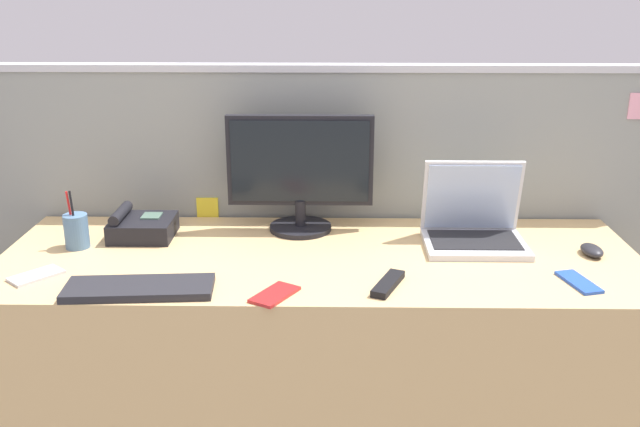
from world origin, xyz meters
TOP-DOWN VIEW (x-y plane):
  - desk at (0.00, 0.00)m, footprint 1.98×0.72m
  - cubicle_divider at (0.00, 0.40)m, footprint 2.42×0.08m
  - desktop_monitor at (-0.07, 0.24)m, footprint 0.49×0.21m
  - laptop at (0.49, 0.12)m, footprint 0.32×0.25m
  - desk_phone at (-0.59, 0.16)m, footprint 0.20×0.19m
  - keyboard_main at (-0.49, -0.28)m, footprint 0.41×0.17m
  - computer_mouse_right_hand at (0.84, 0.02)m, footprint 0.07×0.11m
  - pen_cup at (-0.77, 0.06)m, footprint 0.08×0.08m
  - cell_phone_silver_slab at (-0.81, -0.18)m, footprint 0.15×0.16m
  - cell_phone_blue_case at (0.73, -0.20)m, footprint 0.10×0.17m
  - cell_phone_red_case at (-0.12, -0.30)m, footprint 0.14×0.16m
  - tv_remote at (0.19, -0.23)m, footprint 0.11×0.17m

SIDE VIEW (x-z plane):
  - desk at x=0.00m, z-range 0.00..0.75m
  - cubicle_divider at x=0.00m, z-range 0.00..1.28m
  - cell_phone_silver_slab at x=-0.81m, z-range 0.75..0.76m
  - cell_phone_blue_case at x=0.73m, z-range 0.75..0.76m
  - cell_phone_red_case at x=-0.12m, z-range 0.75..0.76m
  - tv_remote at x=0.19m, z-range 0.75..0.77m
  - keyboard_main at x=-0.49m, z-range 0.75..0.77m
  - computer_mouse_right_hand at x=0.84m, z-range 0.75..0.78m
  - desk_phone at x=-0.59m, z-range 0.73..0.83m
  - pen_cup at x=-0.77m, z-range 0.71..0.90m
  - laptop at x=0.49m, z-range 0.68..0.95m
  - desktop_monitor at x=-0.07m, z-range 0.76..1.15m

